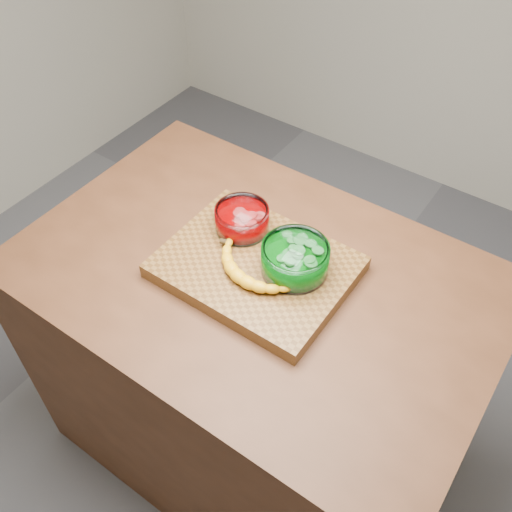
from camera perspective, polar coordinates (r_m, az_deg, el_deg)
The scene contains 6 objects.
ground at distance 2.18m, azimuth 0.00°, elevation -17.56°, with size 3.50×3.50×0.00m, color #515155.
counter at distance 1.78m, azimuth 0.00°, elevation -11.29°, with size 1.20×0.80×0.90m, color #4F2B17.
cutting_board at distance 1.41m, azimuth 0.00°, elevation -1.12°, with size 0.45×0.35×0.04m, color brown.
bowl_red at distance 1.45m, azimuth -1.41°, elevation 3.68°, with size 0.14×0.14×0.06m.
bowl_green at distance 1.35m, azimuth 3.92°, elevation -0.33°, with size 0.16×0.16×0.08m.
banana at distance 1.35m, azimuth -0.43°, elevation -1.31°, with size 0.25×0.14×0.04m, color #ECA615, non-canonical shape.
Camera 1 is at (0.54, -0.77, 1.96)m, focal length 40.00 mm.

